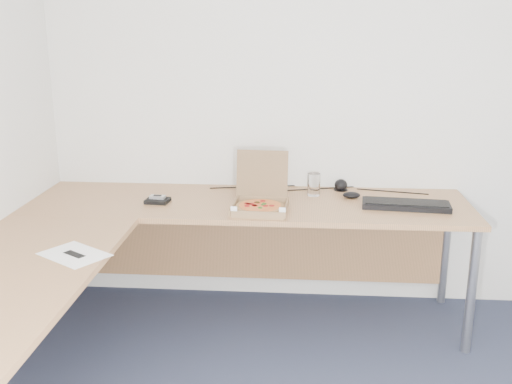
# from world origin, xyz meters

# --- Properties ---
(room_shell) EXTENTS (3.50, 3.50, 2.50)m
(room_shell) POSITION_xyz_m (0.00, 0.00, 1.25)
(room_shell) COLOR silver
(room_shell) RESTS_ON ground
(desk) EXTENTS (2.50, 2.20, 0.73)m
(desk) POSITION_xyz_m (-0.82, 0.97, 0.70)
(desk) COLOR #AD784B
(desk) RESTS_ON ground
(pizza_box) EXTENTS (0.29, 0.34, 0.30)m
(pizza_box) POSITION_xyz_m (-0.42, 1.24, 0.77)
(pizza_box) COLOR olive
(pizza_box) RESTS_ON desk
(drinking_glass) EXTENTS (0.07, 0.07, 0.13)m
(drinking_glass) POSITION_xyz_m (-0.13, 1.55, 0.80)
(drinking_glass) COLOR silver
(drinking_glass) RESTS_ON desk
(keyboard) EXTENTS (0.49, 0.22, 0.03)m
(keyboard) POSITION_xyz_m (0.37, 1.35, 0.74)
(keyboard) COLOR black
(keyboard) RESTS_ON desk
(mouse) EXTENTS (0.11, 0.08, 0.04)m
(mouse) POSITION_xyz_m (0.09, 1.51, 0.75)
(mouse) COLOR black
(mouse) RESTS_ON desk
(wallet) EXTENTS (0.14, 0.12, 0.02)m
(wallet) POSITION_xyz_m (-1.01, 1.34, 0.74)
(wallet) COLOR black
(wallet) RESTS_ON desk
(phone) EXTENTS (0.09, 0.05, 0.02)m
(phone) POSITION_xyz_m (-1.02, 1.35, 0.76)
(phone) COLOR #B2B5BA
(phone) RESTS_ON wallet
(paper_sheet) EXTENTS (0.35, 0.33, 0.00)m
(paper_sheet) POSITION_xyz_m (-1.19, 0.53, 0.73)
(paper_sheet) COLOR white
(paper_sheet) RESTS_ON desk
(dome_speaker) EXTENTS (0.09, 0.09, 0.07)m
(dome_speaker) POSITION_xyz_m (0.04, 1.68, 0.77)
(dome_speaker) COLOR black
(dome_speaker) RESTS_ON desk
(cable_bundle) EXTENTS (0.64, 0.13, 0.01)m
(cable_bundle) POSITION_xyz_m (-0.13, 1.68, 0.73)
(cable_bundle) COLOR black
(cable_bundle) RESTS_ON desk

